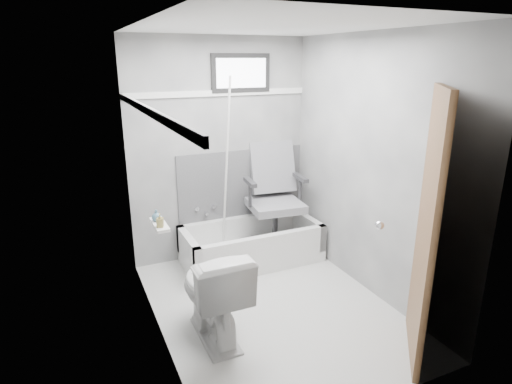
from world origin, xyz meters
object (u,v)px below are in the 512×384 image
office_chair (275,198)px  soap_bottle_b (156,215)px  toilet (213,293)px  bathtub (252,243)px  door (488,240)px  soap_bottle_a (160,220)px

office_chair → soap_bottle_b: 1.64m
toilet → soap_bottle_b: bearing=-51.6°
bathtub → door: size_ratio=0.75×
soap_bottle_a → door: bearing=-35.5°
toilet → soap_bottle_b: (-0.32, 0.41, 0.56)m
office_chair → toilet: bearing=-128.3°
bathtub → soap_bottle_b: size_ratio=15.46×
door → soap_bottle_b: size_ratio=20.62×
toilet → door: 2.03m
toilet → door: bearing=145.9°
office_chair → toilet: size_ratio=1.43×
office_chair → door: size_ratio=0.58×
toilet → door: (1.60, -1.10, 0.60)m
door → soap_bottle_a: door is taller
toilet → soap_bottle_a: (-0.32, 0.27, 0.57)m
door → soap_bottle_a: bearing=144.5°
toilet → door: door is taller
bathtub → soap_bottle_b: (-1.15, -0.70, 0.75)m
office_chair → bathtub: bearing=-170.1°
door → soap_bottle_a: (-1.92, 1.37, -0.03)m
bathtub → office_chair: office_chair is taller
office_chair → toilet: (-1.13, -1.13, -0.30)m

